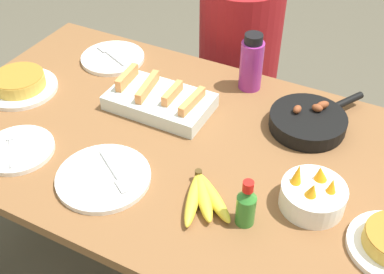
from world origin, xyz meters
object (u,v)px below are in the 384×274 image
object	(u,v)px
melon_tray	(160,100)
empty_plate_far_right	(113,58)
empty_plate_near_front	(18,150)
empty_plate_far_left	(104,177)
skillet	(308,121)
water_bottle	(251,63)
person_figure	(237,80)
banana_bunch	(203,197)
frittata_plate_center	(20,84)
hot_sauce_bottle	(246,205)
fruit_bowl_citrus	(313,195)

from	to	relation	value
melon_tray	empty_plate_far_right	size ratio (longest dim) A/B	1.41
empty_plate_near_front	empty_plate_far_left	distance (m)	0.30
skillet	water_bottle	xyz separation A→B (m)	(-0.25, 0.13, 0.07)
melon_tray	water_bottle	bearing A→B (deg)	48.69
empty_plate_far_right	person_figure	size ratio (longest dim) A/B	0.20
melon_tray	empty_plate_near_front	xyz separation A→B (m)	(-0.27, -0.38, -0.02)
melon_tray	empty_plate_far_right	bearing A→B (deg)	150.13
empty_plate_far_right	person_figure	world-z (taller)	person_figure
banana_bunch	frittata_plate_center	xyz separation A→B (m)	(-0.80, 0.17, 0.01)
water_bottle	hot_sauce_bottle	size ratio (longest dim) A/B	1.43
banana_bunch	skillet	size ratio (longest dim) A/B	0.61
skillet	person_figure	bearing A→B (deg)	71.58
melon_tray	skillet	distance (m)	0.49
water_bottle	banana_bunch	bearing A→B (deg)	-80.43
skillet	water_bottle	bearing A→B (deg)	92.41
empty_plate_far_left	hot_sauce_bottle	world-z (taller)	hot_sauce_bottle
water_bottle	empty_plate_far_right	bearing A→B (deg)	-172.34
hot_sauce_bottle	person_figure	world-z (taller)	person_figure
banana_bunch	fruit_bowl_citrus	distance (m)	0.29
empty_plate_near_front	empty_plate_far_right	xyz separation A→B (m)	(-0.05, 0.56, -0.00)
empty_plate_near_front	hot_sauce_bottle	bearing A→B (deg)	5.15
banana_bunch	empty_plate_far_right	distance (m)	0.79
melon_tray	empty_plate_far_right	world-z (taller)	melon_tray
empty_plate_far_left	fruit_bowl_citrus	distance (m)	0.57
banana_bunch	melon_tray	bearing A→B (deg)	135.57
frittata_plate_center	empty_plate_far_left	size ratio (longest dim) A/B	0.94
melon_tray	banana_bunch	bearing A→B (deg)	-44.43
melon_tray	person_figure	world-z (taller)	person_figure
empty_plate_far_left	melon_tray	bearing A→B (deg)	94.57
fruit_bowl_citrus	hot_sauce_bottle	bearing A→B (deg)	-135.60
frittata_plate_center	hot_sauce_bottle	distance (m)	0.94
water_bottle	person_figure	world-z (taller)	person_figure
person_figure	water_bottle	bearing A→B (deg)	-62.69
empty_plate_far_left	empty_plate_far_right	xyz separation A→B (m)	(-0.34, 0.54, 0.00)
empty_plate_far_left	empty_plate_far_right	distance (m)	0.64
melon_tray	empty_plate_near_front	world-z (taller)	melon_tray
melon_tray	empty_plate_far_right	xyz separation A→B (m)	(-0.31, 0.18, -0.02)
empty_plate_far_left	empty_plate_far_right	world-z (taller)	same
melon_tray	skillet	world-z (taller)	melon_tray
person_figure	skillet	bearing A→B (deg)	-48.09
frittata_plate_center	person_figure	size ratio (longest dim) A/B	0.21
banana_bunch	water_bottle	size ratio (longest dim) A/B	0.98
hot_sauce_bottle	empty_plate_far_right	bearing A→B (deg)	146.32
empty_plate_near_front	water_bottle	distance (m)	0.81
empty_plate_near_front	water_bottle	bearing A→B (deg)	52.53
empty_plate_near_front	hot_sauce_bottle	distance (m)	0.71
skillet	fruit_bowl_citrus	world-z (taller)	fruit_bowl_citrus
empty_plate_near_front	person_figure	world-z (taller)	person_figure
empty_plate_near_front	empty_plate_far_right	bearing A→B (deg)	94.57
frittata_plate_center	fruit_bowl_citrus	size ratio (longest dim) A/B	1.47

